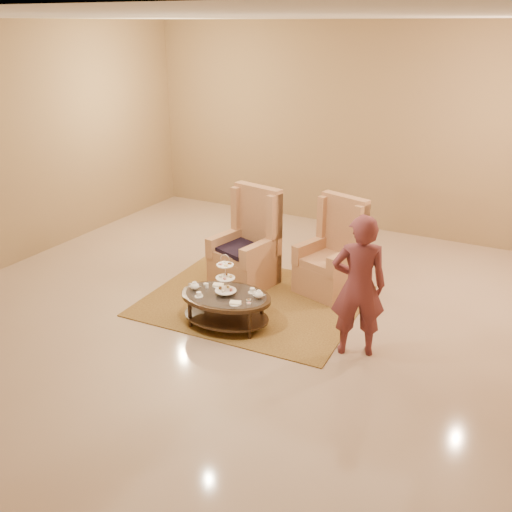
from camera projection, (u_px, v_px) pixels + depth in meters
The scene contains 9 objects.
ground at pixel (247, 317), 7.19m from camera, with size 8.00×8.00×0.00m, color tan.
ceiling at pixel (247, 317), 7.19m from camera, with size 8.00×8.00×0.02m, color silver.
wall_back at pixel (359, 129), 9.79m from camera, with size 8.00×0.04×3.50m, color #987C53.
wall_left at pixel (5, 148), 8.27m from camera, with size 0.04×8.00×3.50m, color #987C53.
rug at pixel (254, 300), 7.60m from camera, with size 2.83×2.39×0.01m.
tea_table at pixel (226, 300), 6.86m from camera, with size 1.21×0.90×0.94m.
armchair_left at pixel (248, 252), 7.96m from camera, with size 0.88×0.90×1.38m.
armchair_right at pixel (333, 261), 7.75m from camera, with size 0.89×0.91×1.31m.
person at pixel (359, 286), 6.13m from camera, with size 0.70×0.60×1.63m.
Camera 1 is at (3.10, -5.56, 3.44)m, focal length 40.00 mm.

